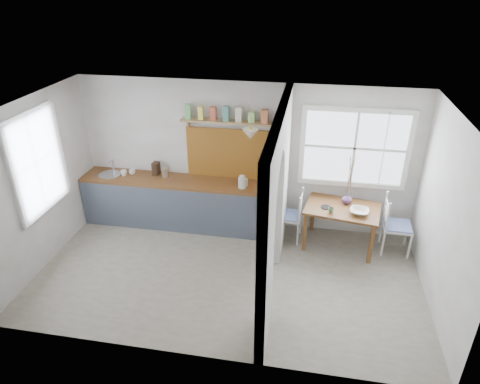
% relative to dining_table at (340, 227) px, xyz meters
% --- Properties ---
extents(floor, '(5.80, 3.20, 0.01)m').
position_rel_dining_table_xyz_m(floor, '(-1.69, -1.11, -0.37)').
color(floor, gray).
rests_on(floor, ground).
extents(ceiling, '(5.80, 3.20, 0.01)m').
position_rel_dining_table_xyz_m(ceiling, '(-1.69, -1.11, 2.23)').
color(ceiling, silver).
rests_on(ceiling, walls).
extents(walls, '(5.81, 3.21, 2.60)m').
position_rel_dining_table_xyz_m(walls, '(-1.69, -1.11, 0.93)').
color(walls, silver).
rests_on(walls, floor).
extents(partition, '(0.12, 3.20, 2.60)m').
position_rel_dining_table_xyz_m(partition, '(-0.99, -1.06, 1.08)').
color(partition, silver).
rests_on(partition, floor).
extents(kitchen_window, '(0.10, 1.16, 1.50)m').
position_rel_dining_table_xyz_m(kitchen_window, '(-4.56, -1.11, 1.28)').
color(kitchen_window, white).
rests_on(kitchen_window, walls).
extents(nook_window, '(1.76, 0.10, 1.30)m').
position_rel_dining_table_xyz_m(nook_window, '(0.11, 0.45, 1.23)').
color(nook_window, white).
rests_on(nook_window, walls).
extents(counter, '(3.50, 0.60, 0.90)m').
position_rel_dining_table_xyz_m(counter, '(-2.82, 0.21, 0.09)').
color(counter, brown).
rests_on(counter, floor).
extents(sink, '(0.40, 0.40, 0.02)m').
position_rel_dining_table_xyz_m(sink, '(-4.12, 0.19, 0.52)').
color(sink, silver).
rests_on(sink, counter).
extents(backsplash, '(1.65, 0.03, 0.90)m').
position_rel_dining_table_xyz_m(backsplash, '(-1.90, 0.46, 0.98)').
color(backsplash, '#8E5219').
rests_on(backsplash, walls).
extents(shelf, '(1.75, 0.20, 0.21)m').
position_rel_dining_table_xyz_m(shelf, '(-1.90, 0.38, 1.64)').
color(shelf, tan).
rests_on(shelf, walls).
extents(pendant_lamp, '(0.26, 0.26, 0.16)m').
position_rel_dining_table_xyz_m(pendant_lamp, '(-1.54, 0.04, 1.51)').
color(pendant_lamp, '#F1E6C9').
rests_on(pendant_lamp, ceiling).
extents(utensil_rail, '(0.02, 0.50, 0.02)m').
position_rel_dining_table_xyz_m(utensil_rail, '(-1.08, -0.21, 1.08)').
color(utensil_rail, silver).
rests_on(utensil_rail, partition).
extents(dining_table, '(1.29, 0.97, 0.73)m').
position_rel_dining_table_xyz_m(dining_table, '(0.00, 0.00, 0.00)').
color(dining_table, brown).
rests_on(dining_table, floor).
extents(chair_left, '(0.45, 0.45, 0.91)m').
position_rel_dining_table_xyz_m(chair_left, '(-0.87, 0.08, 0.09)').
color(chair_left, silver).
rests_on(chair_left, floor).
extents(chair_right, '(0.46, 0.46, 0.98)m').
position_rel_dining_table_xyz_m(chair_right, '(0.89, 0.01, 0.12)').
color(chair_right, silver).
rests_on(chair_right, floor).
extents(kettle, '(0.18, 0.15, 0.22)m').
position_rel_dining_table_xyz_m(kettle, '(-1.68, 0.10, 0.64)').
color(kettle, beige).
rests_on(kettle, counter).
extents(mug_a, '(0.14, 0.14, 0.10)m').
position_rel_dining_table_xyz_m(mug_a, '(-3.84, 0.18, 0.58)').
color(mug_a, white).
rests_on(mug_a, counter).
extents(mug_b, '(0.13, 0.13, 0.09)m').
position_rel_dining_table_xyz_m(mug_b, '(-3.72, 0.28, 0.58)').
color(mug_b, white).
rests_on(mug_b, counter).
extents(knife_block, '(0.12, 0.16, 0.23)m').
position_rel_dining_table_xyz_m(knife_block, '(-3.29, 0.34, 0.65)').
color(knife_block, black).
rests_on(knife_block, counter).
extents(jar, '(0.13, 0.13, 0.17)m').
position_rel_dining_table_xyz_m(jar, '(-3.10, 0.27, 0.62)').
color(jar, '#7A674E').
rests_on(jar, counter).
extents(towel_magenta, '(0.02, 0.03, 0.61)m').
position_rel_dining_table_xyz_m(towel_magenta, '(-1.11, -0.13, -0.09)').
color(towel_magenta, '#DC3E78').
rests_on(towel_magenta, counter).
extents(towel_orange, '(0.02, 0.03, 0.45)m').
position_rel_dining_table_xyz_m(towel_orange, '(-1.11, -0.16, -0.12)').
color(towel_orange, '#C97D06').
rests_on(towel_orange, counter).
extents(bowl, '(0.34, 0.34, 0.07)m').
position_rel_dining_table_xyz_m(bowl, '(0.25, -0.15, 0.40)').
color(bowl, silver).
rests_on(bowl, dining_table).
extents(table_cup, '(0.12, 0.12, 0.09)m').
position_rel_dining_table_xyz_m(table_cup, '(-0.19, -0.20, 0.41)').
color(table_cup, '#4E764D').
rests_on(table_cup, dining_table).
extents(plate, '(0.16, 0.16, 0.01)m').
position_rel_dining_table_xyz_m(plate, '(-0.28, -0.05, 0.37)').
color(plate, black).
rests_on(plate, dining_table).
extents(vase, '(0.19, 0.19, 0.17)m').
position_rel_dining_table_xyz_m(vase, '(0.06, 0.16, 0.45)').
color(vase, '#634173').
rests_on(vase, dining_table).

